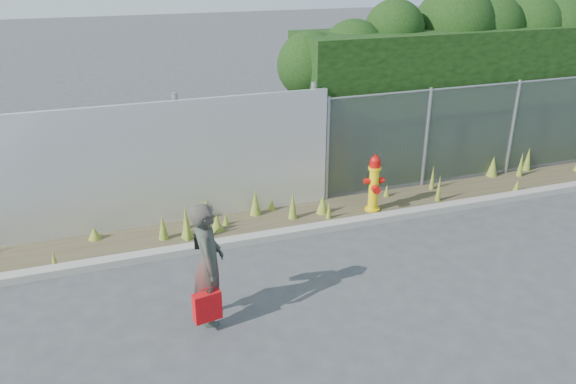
# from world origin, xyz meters

# --- Properties ---
(ground) EXTENTS (80.00, 80.00, 0.00)m
(ground) POSITION_xyz_m (0.00, 0.00, 0.00)
(ground) COLOR #3A3A3C
(ground) RESTS_ON ground
(curb) EXTENTS (16.00, 0.22, 0.12)m
(curb) POSITION_xyz_m (0.00, 1.80, 0.06)
(curb) COLOR gray
(curb) RESTS_ON ground
(weed_strip) EXTENTS (16.00, 1.26, 0.54)m
(weed_strip) POSITION_xyz_m (-0.54, 2.49, 0.13)
(weed_strip) COLOR #433826
(weed_strip) RESTS_ON ground
(corrugated_fence) EXTENTS (8.50, 0.21, 2.30)m
(corrugated_fence) POSITION_xyz_m (-3.25, 3.01, 1.10)
(corrugated_fence) COLOR silver
(corrugated_fence) RESTS_ON ground
(chainlink_fence) EXTENTS (6.50, 0.07, 2.05)m
(chainlink_fence) POSITION_xyz_m (4.25, 3.00, 1.03)
(chainlink_fence) COLOR gray
(chainlink_fence) RESTS_ON ground
(hedge) EXTENTS (7.74, 1.92, 3.85)m
(hedge) POSITION_xyz_m (4.63, 4.08, 2.05)
(hedge) COLOR black
(hedge) RESTS_ON ground
(fire_hydrant) EXTENTS (0.37, 0.33, 1.11)m
(fire_hydrant) POSITION_xyz_m (1.66, 2.23, 0.54)
(fire_hydrant) COLOR yellow
(fire_hydrant) RESTS_ON ground
(woman) EXTENTS (0.52, 0.68, 1.66)m
(woman) POSITION_xyz_m (-1.88, -0.05, 0.83)
(woman) COLOR #0D5644
(woman) RESTS_ON ground
(red_tote_bag) EXTENTS (0.35, 0.13, 0.46)m
(red_tote_bag) POSITION_xyz_m (-1.98, -0.31, 0.37)
(red_tote_bag) COLOR #A90910
(black_shoulder_bag) EXTENTS (0.23, 0.10, 0.17)m
(black_shoulder_bag) POSITION_xyz_m (-1.88, 0.20, 1.02)
(black_shoulder_bag) COLOR black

